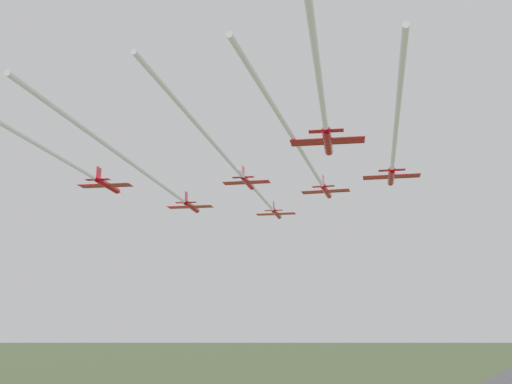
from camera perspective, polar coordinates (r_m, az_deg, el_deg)
The scene contains 7 objects.
jet_lead at distance 114.42m, azimuth 1.35°, elevation -1.37°, with size 16.89×41.31×2.53m.
jet_row2_left at distance 95.18m, azimuth -9.45°, elevation 0.72°, with size 27.57×64.29×2.67m.
jet_row2_right at distance 88.37m, azimuth 5.50°, elevation 2.59°, with size 21.46×64.47×2.63m.
jet_row3_left at distance 89.75m, azimuth -18.31°, elevation 2.86°, with size 25.80×57.05×2.80m.
jet_row3_mid at distance 82.12m, azimuth -2.78°, elevation 3.16°, with size 20.29×50.62×2.35m.
jet_row3_right at distance 78.66m, azimuth 13.58°, elevation 3.73°, with size 19.83×50.89×2.60m.
jet_row4_right at distance 66.36m, azimuth 6.82°, elevation 7.63°, with size 20.25×45.88×2.90m.
Camera 1 is at (48.43, -87.82, 37.13)m, focal length 40.00 mm.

